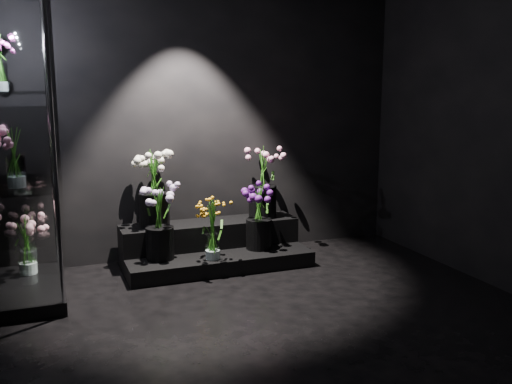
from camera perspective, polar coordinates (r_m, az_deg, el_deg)
floor at (r=3.95m, az=2.82°, el=-13.96°), size 4.00×4.00×0.00m
wall_back at (r=5.48m, az=-5.56°, el=8.07°), size 4.00×0.00×4.00m
display_riser at (r=5.37m, az=-4.31°, el=-5.47°), size 1.68×0.74×0.37m
display_case at (r=4.65m, az=-23.38°, el=3.88°), size 0.64×1.06×2.33m
bouquet_orange_bells at (r=4.98m, az=-4.38°, el=-3.75°), size 0.33×0.33×0.52m
bouquet_lilac at (r=5.01m, az=-9.66°, el=-2.52°), size 0.42×0.42×0.66m
bouquet_purple at (r=5.27m, az=0.30°, el=-2.32°), size 0.32×0.32×0.59m
bouquet_cream_roses at (r=5.24m, az=-10.22°, el=0.78°), size 0.41×0.41×0.70m
bouquet_pink_roses at (r=5.51m, az=0.67°, el=1.44°), size 0.47×0.47×0.70m
bouquet_case_pink at (r=4.49m, az=-22.97°, el=3.25°), size 0.35×0.35×0.43m
bouquet_case_base_pink at (r=5.05m, az=-21.97°, el=-4.79°), size 0.35×0.35×0.49m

